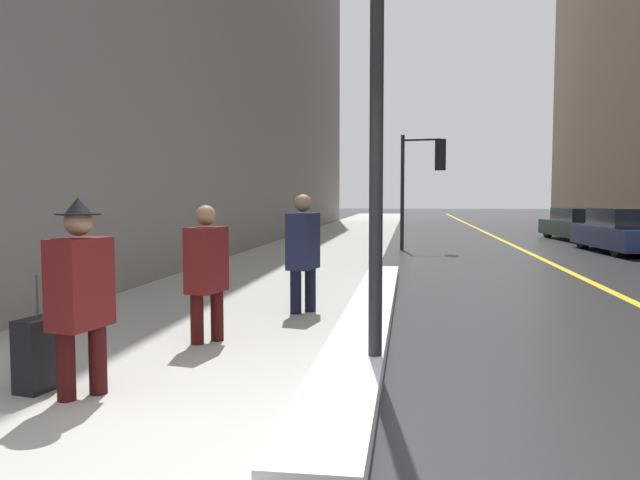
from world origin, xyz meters
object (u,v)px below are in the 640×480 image
pedestrian_in_fedora (80,290)px  rolling_suitcase (39,355)px  pedestrian_in_glasses (207,267)px  parked_car_navy (629,232)px  parked_car_dark_green (583,225)px  pedestrian_nearside (303,248)px  traffic_light_near (427,167)px  lamp_post (377,61)px

pedestrian_in_fedora → rolling_suitcase: size_ratio=1.65×
pedestrian_in_fedora → rolling_suitcase: bearing=-92.7°
rolling_suitcase → pedestrian_in_fedora: bearing=87.3°
pedestrian_in_glasses → parked_car_navy: (8.22, 12.11, -0.23)m
pedestrian_in_fedora → rolling_suitcase: 0.72m
parked_car_dark_green → pedestrian_in_fedora: bearing=149.8°
pedestrian_nearside → rolling_suitcase: 4.00m
parked_car_navy → parked_car_dark_green: size_ratio=0.93×
pedestrian_nearside → parked_car_dark_green: 17.15m
pedestrian_nearside → parked_car_navy: pedestrian_nearside is taller
pedestrian_in_glasses → pedestrian_nearside: pedestrian_nearside is taller
parked_car_dark_green → pedestrian_in_glasses: bearing=148.5°
pedestrian_in_glasses → parked_car_dark_green: bearing=165.6°
pedestrian_nearside → traffic_light_near: bearing=-178.9°
pedestrian_in_fedora → pedestrian_in_glasses: pedestrian_in_fedora is taller
lamp_post → parked_car_navy: 14.66m
traffic_light_near → rolling_suitcase: 14.59m
pedestrian_in_fedora → parked_car_navy: pedestrian_in_fedora is taller
pedestrian_in_fedora → rolling_suitcase: (-0.44, 0.11, -0.56)m
pedestrian_nearside → pedestrian_in_fedora: bearing=-4.8°
traffic_light_near → rolling_suitcase: traffic_light_near is taller
lamp_post → traffic_light_near: bearing=86.7°
lamp_post → parked_car_navy: (6.37, 13.03, -2.14)m
parked_car_dark_green → parked_car_navy: bearing=172.9°
parked_car_navy → parked_car_dark_green: parked_car_navy is taller
lamp_post → parked_car_navy: bearing=64.0°
lamp_post → rolling_suitcase: size_ratio=4.77×
pedestrian_nearside → lamp_post: bearing=33.5°
parked_car_navy → rolling_suitcase: parked_car_navy is taller
pedestrian_in_fedora → pedestrian_in_glasses: (0.37, 1.91, -0.03)m
traffic_light_near → pedestrian_in_fedora: traffic_light_near is taller
traffic_light_near → rolling_suitcase: size_ratio=3.57×
parked_car_navy → pedestrian_nearside: bearing=139.8°
parked_car_dark_green → rolling_suitcase: (-9.15, -19.01, -0.26)m
traffic_light_near → parked_car_dark_green: 7.83m
traffic_light_near → pedestrian_in_glasses: size_ratio=2.28×
lamp_post → rolling_suitcase: lamp_post is taller
lamp_post → rolling_suitcase: (-2.66, -0.87, -2.44)m
rolling_suitcase → traffic_light_near: bearing=177.7°
traffic_light_near → parked_car_dark_green: size_ratio=0.73×
traffic_light_near → parked_car_navy: size_ratio=0.78×
pedestrian_nearside → parked_car_navy: size_ratio=0.37×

